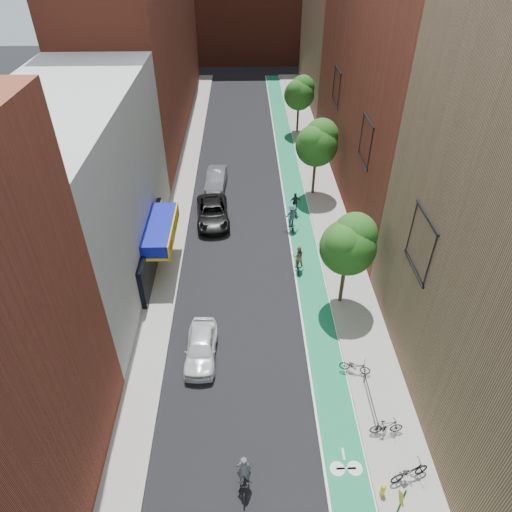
{
  "coord_description": "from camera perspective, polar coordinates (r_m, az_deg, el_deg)",
  "views": [
    {
      "loc": [
        -0.39,
        -11.45,
        20.29
      ],
      "look_at": [
        0.28,
        13.07,
        1.5
      ],
      "focal_mm": 32.0,
      "sensor_mm": 36.0,
      "label": 1
    }
  ],
  "objects": [
    {
      "name": "building_left_white",
      "position": [
        31.06,
        -21.51,
        7.31
      ],
      "size": [
        8.0,
        20.0,
        12.0
      ],
      "primitive_type": "cube",
      "color": "silver",
      "rests_on": "ground"
    },
    {
      "name": "ground",
      "position": [
        23.31,
        0.21,
        -23.1
      ],
      "size": [
        160.0,
        160.0,
        0.0
      ],
      "primitive_type": "plane",
      "color": "black",
      "rests_on": "ground"
    },
    {
      "name": "parked_bike_far",
      "position": [
        25.89,
        12.28,
        -13.31
      ],
      "size": [
        1.78,
        1.07,
        0.88
      ],
      "primitive_type": "imported",
      "rotation": [
        0.0,
        0.0,
        1.26
      ],
      "color": "black",
      "rests_on": "sidewalk_right"
    },
    {
      "name": "fire_hydrant",
      "position": [
        22.57,
        15.59,
        -26.31
      ],
      "size": [
        0.23,
        0.23,
        0.66
      ],
      "color": "gold",
      "rests_on": "sidewalk_right"
    },
    {
      "name": "bike_lane",
      "position": [
        42.82,
        4.57,
        9.05
      ],
      "size": [
        2.0,
        68.0,
        0.01
      ],
      "primitive_type": "cube",
      "color": "#126647",
      "rests_on": "ground"
    },
    {
      "name": "building_right_far_tan",
      "position": [
        63.7,
        10.85,
        26.67
      ],
      "size": [
        8.0,
        20.0,
        18.0
      ],
      "primitive_type": "cube",
      "color": "#8C6B4C",
      "rests_on": "ground"
    },
    {
      "name": "tree_near",
      "position": [
        27.24,
        11.55,
        1.55
      ],
      "size": [
        3.4,
        3.36,
        6.42
      ],
      "color": "#332619",
      "rests_on": "ground"
    },
    {
      "name": "cyclist_lane_far",
      "position": [
        35.84,
        4.46,
        4.7
      ],
      "size": [
        1.25,
        1.77,
        2.14
      ],
      "rotation": [
        0.0,
        0.0,
        3.3
      ],
      "color": "black",
      "rests_on": "ground"
    },
    {
      "name": "tree_far",
      "position": [
        52.28,
        5.47,
        19.71
      ],
      "size": [
        3.3,
        3.25,
        6.21
      ],
      "color": "#332619",
      "rests_on": "ground"
    },
    {
      "name": "parked_bike_mid",
      "position": [
        24.0,
        16.01,
        -19.82
      ],
      "size": [
        1.64,
        0.53,
        0.98
      ],
      "primitive_type": "imported",
      "rotation": [
        0.0,
        0.0,
        1.61
      ],
      "color": "black",
      "rests_on": "sidewalk_right"
    },
    {
      "name": "tree_mid",
      "position": [
        39.14,
        7.67,
        13.94
      ],
      "size": [
        3.55,
        3.53,
        6.74
      ],
      "color": "#332619",
      "rests_on": "ground"
    },
    {
      "name": "sidewalk_right",
      "position": [
        43.12,
        7.93,
        9.11
      ],
      "size": [
        3.0,
        68.0,
        0.15
      ],
      "primitive_type": "cube",
      "color": "gray",
      "rests_on": "ground"
    },
    {
      "name": "parked_car_white",
      "position": [
        26.2,
        -6.88,
        -11.26
      ],
      "size": [
        1.78,
        4.25,
        1.44
      ],
      "primitive_type": "imported",
      "rotation": [
        0.0,
        0.0,
        -0.02
      ],
      "color": "silver",
      "rests_on": "ground"
    },
    {
      "name": "parked_bike_near",
      "position": [
        23.09,
        18.64,
        -24.19
      ],
      "size": [
        1.99,
        1.19,
        0.99
      ],
      "primitive_type": "imported",
      "rotation": [
        0.0,
        0.0,
        1.88
      ],
      "color": "black",
      "rests_on": "sidewalk_right"
    },
    {
      "name": "cyclist_lane_near",
      "position": [
        31.73,
        5.27,
        -0.54
      ],
      "size": [
        0.82,
        1.69,
        2.0
      ],
      "rotation": [
        0.0,
        0.0,
        3.18
      ],
      "color": "black",
      "rests_on": "ground"
    },
    {
      "name": "building_right_mid_red",
      "position": [
        40.53,
        17.69,
        22.63
      ],
      "size": [
        8.0,
        28.0,
        22.0
      ],
      "primitive_type": "cube",
      "color": "maroon",
      "rests_on": "ground"
    },
    {
      "name": "parked_car_silver",
      "position": [
        41.93,
        -5.01,
        9.55
      ],
      "size": [
        1.91,
        4.74,
        1.53
      ],
      "primitive_type": "imported",
      "rotation": [
        0.0,
        0.0,
        -0.06
      ],
      "color": "gray",
      "rests_on": "ground"
    },
    {
      "name": "cyclist_lead",
      "position": [
        21.91,
        -1.51,
        -25.9
      ],
      "size": [
        0.69,
        1.87,
        2.14
      ],
      "rotation": [
        0.0,
        0.0,
        3.12
      ],
      "color": "black",
      "rests_on": "ground"
    },
    {
      "name": "sidewalk_left",
      "position": [
        42.93,
        -8.98,
        8.87
      ],
      "size": [
        2.0,
        68.0,
        0.15
      ],
      "primitive_type": "cube",
      "color": "gray",
      "rests_on": "ground"
    },
    {
      "name": "cyclist_lane_mid",
      "position": [
        37.87,
        4.91,
        6.17
      ],
      "size": [
        0.96,
        1.71,
        1.93
      ],
      "rotation": [
        0.0,
        0.0,
        3.24
      ],
      "color": "black",
      "rests_on": "ground"
    },
    {
      "name": "parked_car_black",
      "position": [
        37.0,
        -5.45,
        5.4
      ],
      "size": [
        3.01,
        5.69,
        1.52
      ],
      "primitive_type": "imported",
      "rotation": [
        0.0,
        0.0,
        0.09
      ],
      "color": "black",
      "rests_on": "ground"
    },
    {
      "name": "sign_pole",
      "position": [
        20.91,
        17.46,
        -27.71
      ],
      "size": [
        0.13,
        0.71,
        3.0
      ],
      "color": "#194C26",
      "rests_on": "sidewalk_right"
    },
    {
      "name": "building_left_far_red",
      "position": [
        55.28,
        -14.14,
        26.82
      ],
      "size": [
        8.0,
        36.0,
        22.0
      ],
      "primitive_type": "cube",
      "color": "maroon",
      "rests_on": "ground"
    }
  ]
}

